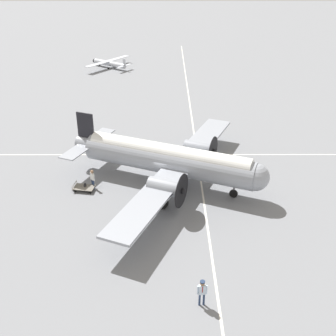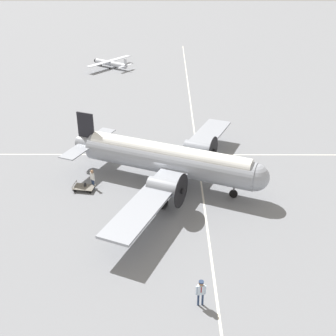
{
  "view_description": "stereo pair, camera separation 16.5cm",
  "coord_description": "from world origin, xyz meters",
  "views": [
    {
      "loc": [
        32.5,
        -0.04,
        18.45
      ],
      "look_at": [
        0.0,
        0.0,
        1.54
      ],
      "focal_mm": 45.0,
      "sensor_mm": 36.0,
      "label": 1
    },
    {
      "loc": [
        32.5,
        0.13,
        18.45
      ],
      "look_at": [
        0.0,
        0.0,
        1.54
      ],
      "focal_mm": 45.0,
      "sensor_mm": 36.0,
      "label": 2
    }
  ],
  "objects": [
    {
      "name": "crew_foreground",
      "position": [
        14.38,
        1.94,
        1.13
      ],
      "size": [
        0.33,
        0.61,
        1.8
      ],
      "rotation": [
        0.0,
        0.0,
        -1.47
      ],
      "color": "navy",
      "rests_on": "ground_plane"
    },
    {
      "name": "airliner_main",
      "position": [
        0.15,
        0.35,
        2.41
      ],
      "size": [
        22.14,
        17.63,
        5.42
      ],
      "rotation": [
        0.0,
        0.0,
        1.16
      ],
      "color": "#9399A3",
      "rests_on": "ground_plane"
    },
    {
      "name": "apron_line_northsouth",
      "position": [
        -5.9,
        0.0,
        0.0
      ],
      "size": [
        0.16,
        120.0,
        0.01
      ],
      "color": "silver",
      "rests_on": "ground_plane"
    },
    {
      "name": "passenger_boarding",
      "position": [
        0.8,
        -6.51,
        1.07
      ],
      "size": [
        0.48,
        0.42,
        1.75
      ],
      "rotation": [
        0.0,
        0.0,
        0.71
      ],
      "color": "navy",
      "rests_on": "ground_plane"
    },
    {
      "name": "baggage_cart",
      "position": [
        1.19,
        -7.25,
        0.28
      ],
      "size": [
        1.43,
        1.93,
        0.56
      ],
      "rotation": [
        0.0,
        0.0,
        1.4
      ],
      "color": "#6B665B",
      "rests_on": "ground_plane"
    },
    {
      "name": "suitcase_near_door",
      "position": [
        0.97,
        -7.18,
        0.25
      ],
      "size": [
        0.41,
        0.14,
        0.53
      ],
      "color": "#232328",
      "rests_on": "ground_plane"
    },
    {
      "name": "apron_line_eastwest",
      "position": [
        0.0,
        2.96,
        0.0
      ],
      "size": [
        120.0,
        0.16,
        0.01
      ],
      "color": "silver",
      "rests_on": "ground_plane"
    },
    {
      "name": "ground_plane",
      "position": [
        0.0,
        0.0,
        0.0
      ],
      "size": [
        300.0,
        300.0,
        0.0
      ],
      "primitive_type": "plane",
      "color": "slate"
    },
    {
      "name": "light_aircraft_distant",
      "position": [
        -41.15,
        -10.33,
        0.83
      ],
      "size": [
        9.01,
        7.69,
        1.99
      ],
      "rotation": [
        0.0,
        0.0,
        4.09
      ],
      "color": "#B7BCC6",
      "rests_on": "ground_plane"
    }
  ]
}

